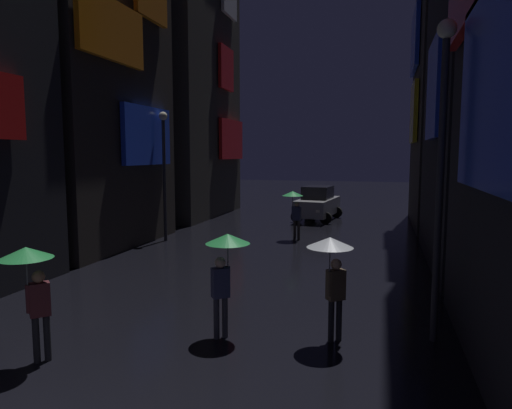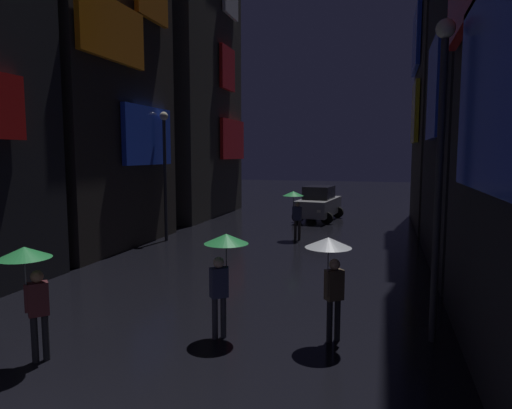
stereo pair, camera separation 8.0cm
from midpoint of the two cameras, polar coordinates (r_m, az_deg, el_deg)
name	(u,v)px [view 1 (the left image)]	position (r m, az deg, el deg)	size (l,w,h in m)	color
building_left_mid	(85,25)	(20.32, -20.69, 20.26)	(4.25, 7.16, 17.48)	#2D2826
building_left_far	(186,32)	(29.01, -8.82, 20.57)	(4.25, 8.42, 21.77)	#33302D
pedestrian_far_right_green	(225,256)	(9.22, -4.10, -6.47)	(0.90, 0.90, 2.12)	#2D2D38
pedestrian_near_crossing_clear	(332,260)	(9.01, 9.21, -6.84)	(0.90, 0.90, 2.12)	black
pedestrian_foreground_right_green	(294,202)	(19.74, 4.66, 0.37)	(0.90, 0.90, 2.12)	#38332D
pedestrian_foreground_left_green	(31,272)	(8.93, -26.58, -7.56)	(0.90, 0.90, 2.12)	black
car_distant	(318,204)	(25.91, 7.62, 0.09)	(2.58, 4.30, 1.92)	#99999E
streetlamp_left_far	(164,161)	(19.74, -11.54, 5.37)	(0.36, 0.36, 5.47)	#2D2D33
streetlamp_right_near	(442,148)	(9.43, 21.96, 6.53)	(0.36, 0.36, 6.20)	#2D2D33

